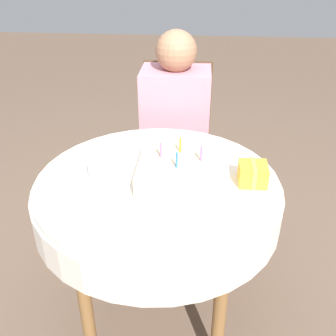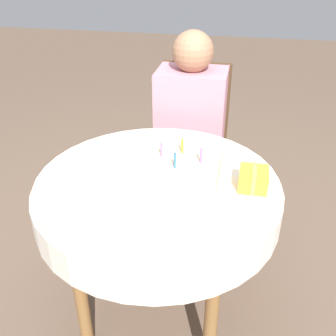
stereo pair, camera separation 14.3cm
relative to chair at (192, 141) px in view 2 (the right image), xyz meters
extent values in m
plane|color=brown|center=(-0.02, -0.78, -0.49)|extent=(12.00, 12.00, 0.00)
cylinder|color=silver|center=(-0.02, -0.78, 0.21)|extent=(0.90, 0.90, 0.02)
cylinder|color=silver|center=(-0.02, -0.78, 0.14)|extent=(0.92, 0.92, 0.13)
cylinder|color=brown|center=(-0.27, -1.03, -0.14)|extent=(0.05, 0.05, 0.70)
cylinder|color=brown|center=(0.23, -1.03, -0.14)|extent=(0.05, 0.05, 0.70)
cylinder|color=brown|center=(-0.27, -0.53, -0.14)|extent=(0.05, 0.05, 0.70)
cylinder|color=brown|center=(0.23, -0.53, -0.14)|extent=(0.05, 0.05, 0.70)
cube|color=#4C331E|center=(0.00, -0.07, -0.06)|extent=(0.42, 0.42, 0.04)
cube|color=#4C331E|center=(0.00, 0.12, 0.19)|extent=(0.38, 0.03, 0.46)
cylinder|color=#4C331E|center=(-0.18, -0.26, -0.28)|extent=(0.04, 0.04, 0.42)
cylinder|color=#4C331E|center=(0.18, -0.26, -0.28)|extent=(0.04, 0.04, 0.42)
cylinder|color=#4C331E|center=(-0.18, 0.11, -0.28)|extent=(0.04, 0.04, 0.42)
cylinder|color=#4C331E|center=(0.18, 0.11, -0.28)|extent=(0.04, 0.04, 0.42)
cylinder|color=#9E7051|center=(-0.09, -0.25, -0.27)|extent=(0.09, 0.09, 0.45)
cylinder|color=#9E7051|center=(0.09, -0.25, -0.27)|extent=(0.09, 0.09, 0.45)
cube|color=#C67F8E|center=(0.00, -0.07, 0.19)|extent=(0.35, 0.26, 0.47)
sphere|color=#9E7051|center=(0.00, -0.07, 0.52)|extent=(0.20, 0.20, 0.20)
cube|color=beige|center=(0.06, -0.77, 0.26)|extent=(0.29, 0.29, 0.08)
cylinder|color=#D166B2|center=(0.14, -0.78, 0.33)|extent=(0.01, 0.01, 0.06)
cylinder|color=gold|center=(0.06, -0.71, 0.33)|extent=(0.01, 0.01, 0.06)
cylinder|color=#D166B2|center=(-0.01, -0.76, 0.33)|extent=(0.01, 0.01, 0.06)
cylinder|color=blue|center=(0.05, -0.83, 0.33)|extent=(0.01, 0.01, 0.06)
cylinder|color=silver|center=(-0.23, -0.82, 0.28)|extent=(0.07, 0.07, 0.12)
cube|color=gold|center=(0.33, -0.78, 0.26)|extent=(0.10, 0.10, 0.07)
cube|color=#EAE54C|center=(0.33, -0.78, 0.26)|extent=(0.02, 0.11, 0.08)
camera|label=1|loc=(0.12, -2.01, 0.99)|focal=42.00mm
camera|label=2|loc=(0.26, -1.99, 0.99)|focal=42.00mm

